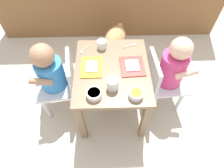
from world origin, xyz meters
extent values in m
plane|color=beige|center=(0.00, 0.00, 0.00)|extent=(7.00, 7.00, 0.00)
cube|color=#7A6047|center=(0.00, 0.00, 0.45)|extent=(0.48, 0.57, 0.03)
cube|color=#7A6047|center=(-0.21, -0.25, 0.22)|extent=(0.04, 0.04, 0.43)
cube|color=#7A6047|center=(0.21, -0.25, 0.22)|extent=(0.04, 0.04, 0.43)
cube|color=#7A6047|center=(-0.21, 0.25, 0.22)|extent=(0.04, 0.04, 0.43)
cube|color=#7A6047|center=(0.21, 0.25, 0.22)|extent=(0.04, 0.04, 0.43)
cube|color=silver|center=(-0.41, 0.03, 0.27)|extent=(0.32, 0.32, 0.02)
cube|color=silver|center=(-0.28, 0.05, 0.39)|extent=(0.06, 0.27, 0.22)
cylinder|color=#388CD8|center=(-0.41, 0.03, 0.39)|extent=(0.18, 0.18, 0.22)
sphere|color=#A87A5B|center=(-0.42, 0.03, 0.57)|extent=(0.15, 0.15, 0.15)
cylinder|color=silver|center=(-0.52, 0.11, 0.13)|extent=(0.03, 0.03, 0.26)
cylinder|color=silver|center=(-0.50, -0.09, 0.13)|extent=(0.03, 0.03, 0.26)
cylinder|color=silver|center=(-0.33, 0.14, 0.13)|extent=(0.03, 0.03, 0.26)
cylinder|color=silver|center=(-0.30, -0.06, 0.13)|extent=(0.03, 0.03, 0.26)
cylinder|color=#A87A5B|center=(-0.47, 0.12, 0.44)|extent=(0.15, 0.06, 0.09)
cylinder|color=#A87A5B|center=(-0.45, -0.08, 0.44)|extent=(0.15, 0.06, 0.09)
cube|color=silver|center=(0.41, 0.04, 0.27)|extent=(0.30, 0.30, 0.02)
cube|color=silver|center=(0.28, 0.03, 0.39)|extent=(0.04, 0.27, 0.22)
cylinder|color=#D83F7F|center=(0.41, 0.04, 0.40)|extent=(0.18, 0.18, 0.25)
sphere|color=beige|center=(0.42, 0.04, 0.59)|extent=(0.14, 0.14, 0.14)
cylinder|color=silver|center=(0.52, -0.05, 0.13)|extent=(0.03, 0.03, 0.26)
cylinder|color=silver|center=(0.50, 0.15, 0.13)|extent=(0.03, 0.03, 0.26)
cylinder|color=silver|center=(0.32, -0.07, 0.13)|extent=(0.03, 0.03, 0.26)
cylinder|color=silver|center=(0.30, 0.13, 0.13)|extent=(0.03, 0.03, 0.26)
cylinder|color=beige|center=(0.47, -0.06, 0.46)|extent=(0.15, 0.05, 0.09)
cylinder|color=beige|center=(0.45, 0.14, 0.46)|extent=(0.15, 0.05, 0.09)
ellipsoid|color=tan|center=(0.05, 0.59, 0.22)|extent=(0.28, 0.37, 0.19)
sphere|color=tan|center=(-0.02, 0.41, 0.26)|extent=(0.12, 0.12, 0.12)
sphere|color=black|center=(-0.03, 0.37, 0.26)|extent=(0.05, 0.05, 0.05)
torus|color=green|center=(-0.01, 0.44, 0.25)|extent=(0.10, 0.06, 0.10)
sphere|color=tan|center=(0.10, 0.73, 0.25)|extent=(0.05, 0.05, 0.05)
cylinder|color=tan|center=(-0.04, 0.52, 0.07)|extent=(0.04, 0.04, 0.13)
cylinder|color=tan|center=(0.07, 0.48, 0.07)|extent=(0.04, 0.04, 0.13)
cylinder|color=tan|center=(0.02, 0.69, 0.07)|extent=(0.04, 0.04, 0.13)
cylinder|color=tan|center=(0.13, 0.65, 0.07)|extent=(0.04, 0.04, 0.13)
cube|color=gold|center=(-0.13, 0.02, 0.46)|extent=(0.14, 0.18, 0.01)
cube|color=white|center=(-0.13, 0.02, 0.47)|extent=(0.08, 0.10, 0.01)
cube|color=red|center=(0.13, 0.02, 0.46)|extent=(0.16, 0.18, 0.01)
cube|color=white|center=(0.13, 0.02, 0.47)|extent=(0.09, 0.10, 0.01)
cylinder|color=white|center=(0.00, -0.15, 0.50)|extent=(0.07, 0.07, 0.07)
cylinder|color=silver|center=(0.00, -0.15, 0.48)|extent=(0.06, 0.06, 0.05)
cylinder|color=white|center=(-0.06, 0.20, 0.49)|extent=(0.06, 0.06, 0.06)
cylinder|color=silver|center=(-0.06, 0.20, 0.48)|extent=(0.06, 0.06, 0.04)
cylinder|color=white|center=(0.13, -0.21, 0.48)|extent=(0.09, 0.09, 0.04)
cylinder|color=gold|center=(0.13, -0.21, 0.50)|extent=(0.07, 0.07, 0.01)
cylinder|color=white|center=(-0.11, -0.20, 0.48)|extent=(0.09, 0.09, 0.04)
cylinder|color=gold|center=(-0.11, -0.20, 0.50)|extent=(0.07, 0.07, 0.01)
cylinder|color=silver|center=(0.13, 0.21, 0.46)|extent=(0.07, 0.04, 0.01)
ellipsoid|color=silver|center=(0.17, 0.23, 0.46)|extent=(0.03, 0.03, 0.01)
cylinder|color=silver|center=(-0.18, 0.20, 0.46)|extent=(0.05, 0.07, 0.01)
ellipsoid|color=silver|center=(-0.21, 0.16, 0.46)|extent=(0.03, 0.03, 0.01)
camera|label=1|loc=(-0.02, -0.82, 1.39)|focal=30.83mm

